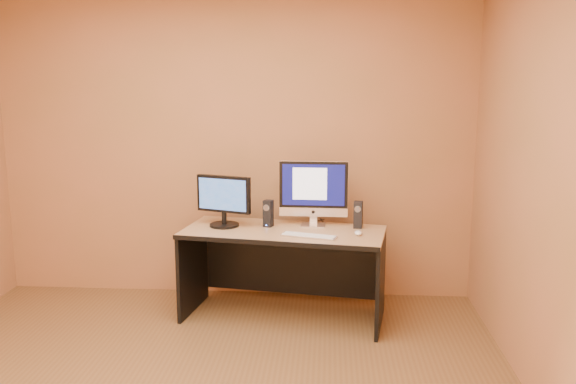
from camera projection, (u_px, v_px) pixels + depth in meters
The scene contains 10 objects.
walls at pixel (175, 187), 3.16m from camera, with size 4.00×4.00×2.60m, color #AD6945, non-canonical shape.
desk at pixel (283, 274), 4.72m from camera, with size 1.52×0.67×0.70m, color #A97D54, non-canonical shape.
imac at pixel (313, 193), 4.75m from camera, with size 0.54×0.20×0.52m, color silver, non-canonical shape.
second_monitor at pixel (224, 201), 4.74m from camera, with size 0.46×0.23×0.40m, color black, non-canonical shape.
speaker_left at pixel (268, 213), 4.75m from camera, with size 0.06×0.07×0.21m, color black, non-canonical shape.
speaker_right at pixel (358, 215), 4.70m from camera, with size 0.06×0.07×0.21m, color black, non-canonical shape.
keyboard at pixel (309, 236), 4.45m from camera, with size 0.41×0.11×0.02m, color silver.
mouse at pixel (358, 233), 4.51m from camera, with size 0.06×0.10×0.03m, color white.
cable_a at pixel (322, 221), 4.92m from camera, with size 0.01×0.01×0.21m, color black.
cable_b at pixel (317, 221), 4.92m from camera, with size 0.01×0.01×0.17m, color black.
Camera 1 is at (0.79, -3.06, 1.86)m, focal length 38.00 mm.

